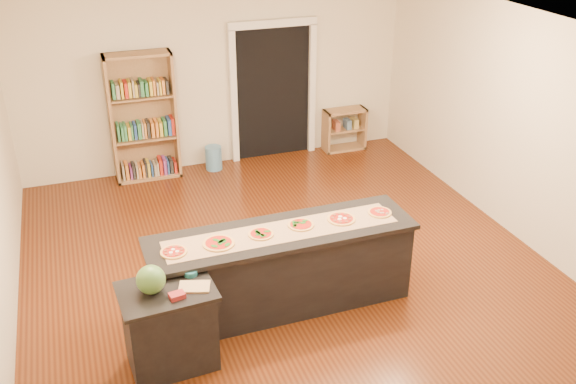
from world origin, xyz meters
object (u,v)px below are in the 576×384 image
object	(u,v)px
kitchen_island	(282,269)
waste_bin	(214,158)
bookshelf	(143,118)
low_shelf	(344,129)
watermelon	(151,280)
side_counter	(170,327)

from	to	relation	value
kitchen_island	waste_bin	size ratio (longest dim) A/B	7.44
waste_bin	bookshelf	bearing A→B (deg)	177.43
low_shelf	watermelon	distance (m)	5.74
bookshelf	waste_bin	bearing A→B (deg)	-2.57
kitchen_island	bookshelf	world-z (taller)	bookshelf
low_shelf	waste_bin	distance (m)	2.26
waste_bin	watermelon	xyz separation A→B (m)	(-1.53, -4.21, 0.79)
kitchen_island	low_shelf	xyz separation A→B (m)	(2.39, 3.76, -0.11)
side_counter	low_shelf	bearing A→B (deg)	45.76
waste_bin	watermelon	world-z (taller)	watermelon
waste_bin	low_shelf	bearing A→B (deg)	1.66
low_shelf	watermelon	bearing A→B (deg)	-131.51
bookshelf	side_counter	bearing A→B (deg)	-95.46
side_counter	watermelon	distance (m)	0.56
side_counter	low_shelf	size ratio (longest dim) A/B	1.22
bookshelf	low_shelf	xyz separation A→B (m)	(3.25, 0.02, -0.61)
bookshelf	waste_bin	world-z (taller)	bookshelf
bookshelf	low_shelf	size ratio (longest dim) A/B	2.73
kitchen_island	side_counter	size ratio (longest dim) A/B	3.27
bookshelf	waste_bin	size ratio (longest dim) A/B	5.12
bookshelf	watermelon	world-z (taller)	bookshelf
side_counter	bookshelf	world-z (taller)	bookshelf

